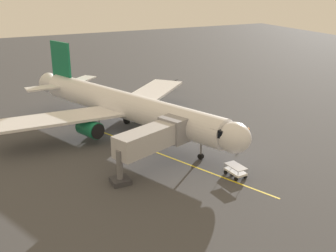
% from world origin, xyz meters
% --- Properties ---
extents(ground_plane, '(220.00, 220.00, 0.00)m').
position_xyz_m(ground_plane, '(0.00, 0.00, 0.00)').
color(ground_plane, '#424244').
extents(apron_lead_in_line, '(15.25, 37.16, 0.01)m').
position_xyz_m(apron_lead_in_line, '(-1.94, 6.27, 0.01)').
color(apron_lead_in_line, yellow).
rests_on(apron_lead_in_line, ground).
extents(airplane, '(32.26, 38.58, 11.50)m').
position_xyz_m(airplane, '(-1.83, 0.01, 4.00)').
color(airplane, white).
rests_on(airplane, ground).
extents(jet_bridge, '(11.24, 6.59, 5.40)m').
position_xyz_m(jet_bridge, '(-1.09, 12.48, 3.76)').
color(jet_bridge, '#B7B7BC').
rests_on(jet_bridge, ground).
extents(ground_crew_marshaller, '(0.46, 0.46, 1.71)m').
position_xyz_m(ground_crew_marshaller, '(-16.32, 9.66, 0.89)').
color(ground_crew_marshaller, '#23232D').
rests_on(ground_crew_marshaller, ground).
extents(belt_loader_near_nose, '(3.83, 4.30, 2.32)m').
position_xyz_m(belt_loader_near_nose, '(-16.61, -19.50, 0.71)').
color(belt_loader_near_nose, yellow).
rests_on(belt_loader_near_nose, ground).
extents(baggage_cart_portside, '(1.72, 2.69, 1.27)m').
position_xyz_m(baggage_cart_portside, '(-8.26, 18.51, 0.66)').
color(baggage_cart_portside, white).
rests_on(baggage_cart_portside, ground).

